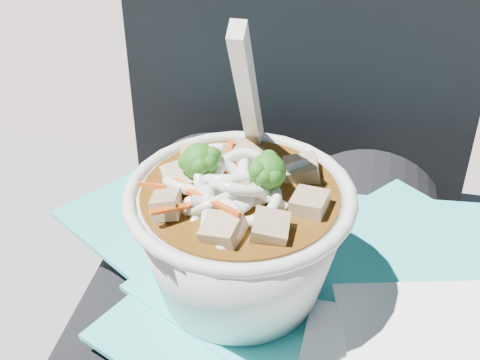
# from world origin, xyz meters

# --- Properties ---
(person_body) EXTENTS (0.34, 0.94, 1.02)m
(person_body) POSITION_xyz_m (-0.00, 0.09, 0.57)
(person_body) COLOR black
(person_body) RESTS_ON ground
(plastic_bag) EXTENTS (0.43, 0.32, 0.02)m
(plastic_bag) POSITION_xyz_m (0.03, 0.03, 0.63)
(plastic_bag) COLOR #2DBFBE
(plastic_bag) RESTS_ON lap
(udon_bowl) EXTENTS (0.18, 0.18, 0.20)m
(udon_bowl) POSITION_xyz_m (-0.01, -0.00, 0.69)
(udon_bowl) COLOR silver
(udon_bowl) RESTS_ON plastic_bag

